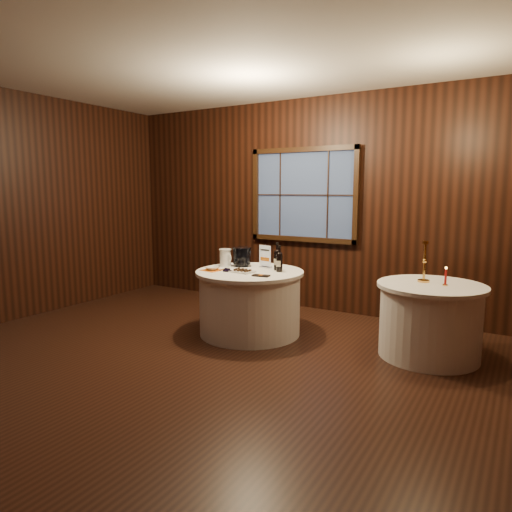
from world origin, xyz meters
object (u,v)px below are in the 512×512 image
Objects in this scene: port_bottle_left at (277,258)px; grape_bunch at (227,270)px; sign_stand at (265,260)px; brass_candlestick at (424,267)px; ice_bucket at (242,256)px; cracker_bowl at (212,268)px; main_table at (250,302)px; port_bottle_right at (279,260)px; glass_pitcher at (225,258)px; chocolate_plate at (242,271)px; red_candle at (446,278)px; side_table at (430,320)px; chocolate_box at (261,276)px.

grape_bunch is (-0.45, -0.40, -0.12)m from port_bottle_left.
sign_stand is 0.67× the size of brass_candlestick.
ice_bucket is 1.45× the size of cracker_bowl.
cracker_bowl is (-0.40, -0.21, 0.41)m from main_table.
port_bottle_right is 0.81m from cracker_bowl.
port_bottle_right is 0.76m from glass_pitcher.
brass_candlestick reaches higher than chocolate_plate.
red_candle is at bearing -7.31° from port_bottle_left.
brass_candlestick is 0.25m from red_candle.
chocolate_plate is at bearing -138.75° from port_bottle_left.
port_bottle_right is (0.28, -0.15, 0.04)m from sign_stand.
sign_stand is 0.87× the size of port_bottle_left.
chocolate_box is at bearing -162.59° from side_table.
red_candle is at bearing 8.29° from chocolate_box.
port_bottle_left is at bearing -177.48° from red_candle.
port_bottle_left is 1.07× the size of port_bottle_right.
port_bottle_right is at bearing 24.26° from cracker_bowl.
grape_bunch reaches higher than chocolate_box.
port_bottle_left is 0.46m from chocolate_plate.
glass_pitcher reaches higher than chocolate_plate.
main_table is at bearing 5.33° from glass_pitcher.
ice_bucket is at bearing -178.43° from red_candle.
glass_pitcher is 2.35m from brass_candlestick.
main_table is 0.61m from ice_bucket.
chocolate_box is at bearing -159.30° from brass_candlestick.
ice_bucket reaches higher than side_table.
port_bottle_right is 1.59m from brass_candlestick.
glass_pitcher is (-2.43, -0.19, 0.49)m from side_table.
side_table is (2.00, 0.30, 0.00)m from main_table.
cracker_bowl is (-2.40, -0.51, 0.41)m from side_table.
chocolate_box is (-0.04, -0.36, -0.13)m from port_bottle_right.
grape_bunch is 1.06× the size of cracker_bowl.
brass_candlestick is at bearing 26.21° from glass_pitcher.
grape_bunch is 0.40m from glass_pitcher.
port_bottle_right is (-1.67, -0.18, 0.52)m from side_table.
main_table is 5.37× the size of ice_bucket.
port_bottle_left is 1.74× the size of chocolate_box.
port_bottle_right reaches higher than ice_bucket.
port_bottle_right is at bearing 36.45° from chocolate_plate.
chocolate_plate is (-0.35, -0.26, -0.12)m from port_bottle_right.
brass_candlestick reaches higher than grape_bunch.
sign_stand reaches higher than grape_bunch.
ice_bucket is at bearing 132.50° from chocolate_box.
sign_stand reaches higher than glass_pitcher.
port_bottle_left reaches higher than side_table.
port_bottle_right reaches higher than chocolate_plate.
ice_bucket is at bearing 98.32° from grape_bunch.
port_bottle_left is 0.46m from chocolate_box.
red_candle reaches higher than cracker_bowl.
red_candle is at bearing -5.61° from side_table.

